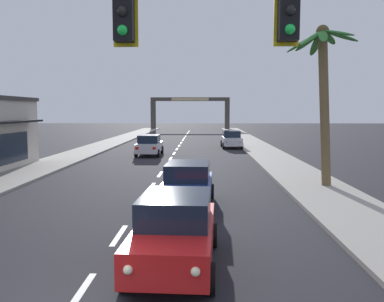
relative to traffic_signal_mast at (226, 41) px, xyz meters
The scene contains 10 objects.
sidewalk_right 20.91m from the traffic_signal_mast, 75.89° to the left, with size 3.20×110.00×0.14m, color #9E998E.
sidewalk_left 22.93m from the traffic_signal_mast, 118.30° to the left, with size 3.20×110.00×0.14m, color #9E998E.
lane_markings 19.84m from the traffic_signal_mast, 97.19° to the left, with size 4.28×86.24×0.01m.
traffic_signal_mast is the anchor object (origin of this frame).
sedan_lead_at_stop_bar 4.76m from the traffic_signal_mast, 112.62° to the left, with size 2.10×4.51×1.68m.
sedan_third_in_queue 9.28m from the traffic_signal_mast, 96.45° to the left, with size 2.09×4.51×1.68m.
sedan_oncoming_far 26.78m from the traffic_signal_mast, 100.30° to the left, with size 1.97×4.46×1.68m.
sedan_parked_nearest_kerb 33.38m from the traffic_signal_mast, 85.79° to the left, with size 2.01×4.48×1.68m.
palm_right_second 13.35m from the traffic_signal_mast, 67.15° to the left, with size 3.44×3.34×7.56m.
town_gateway_arch 71.62m from the traffic_signal_mast, 92.27° to the left, with size 15.14×0.90×6.15m.
Camera 1 is at (2.46, -6.63, 3.66)m, focal length 38.07 mm.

